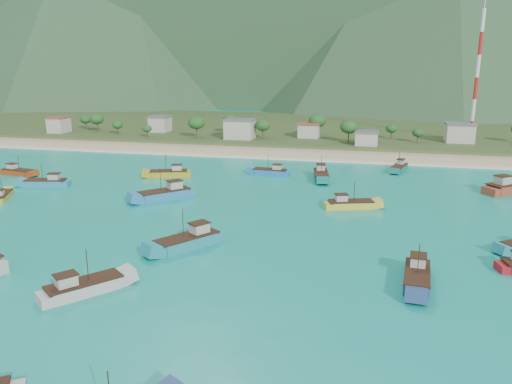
% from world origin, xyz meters
% --- Properties ---
extents(ground, '(600.00, 600.00, 0.00)m').
position_xyz_m(ground, '(0.00, 0.00, 0.00)').
color(ground, '#0C8884').
rests_on(ground, ground).
extents(beach, '(400.00, 18.00, 1.20)m').
position_xyz_m(beach, '(0.00, 79.00, 0.00)').
color(beach, beige).
rests_on(beach, ground).
extents(land, '(400.00, 110.00, 2.40)m').
position_xyz_m(land, '(0.00, 140.00, 0.00)').
color(land, '#385123').
rests_on(land, ground).
extents(surf_line, '(400.00, 2.50, 0.08)m').
position_xyz_m(surf_line, '(0.00, 69.50, 0.00)').
color(surf_line, white).
rests_on(surf_line, ground).
extents(village, '(222.47, 24.72, 6.82)m').
position_xyz_m(village, '(14.87, 100.74, 4.51)').
color(village, beige).
rests_on(village, ground).
extents(vegetation, '(279.07, 26.15, 9.08)m').
position_xyz_m(vegetation, '(-5.32, 102.75, 5.34)').
color(vegetation, '#235623').
rests_on(vegetation, ground).
extents(radio_tower, '(1.20, 1.20, 44.08)m').
position_xyz_m(radio_tower, '(53.47, 108.00, 23.64)').
color(radio_tower, red).
rests_on(radio_tower, ground).
extents(boat_1, '(4.13, 10.92, 6.31)m').
position_xyz_m(boat_1, '(26.75, -12.87, 0.75)').
color(boat_1, navy).
rests_on(boat_1, ground).
extents(boat_4, '(12.86, 11.50, 7.90)m').
position_xyz_m(boat_4, '(50.82, 41.97, 1.04)').
color(boat_4, '#9C3F27').
rests_on(boat_4, ground).
extents(boat_5, '(10.98, 6.38, 6.23)m').
position_xyz_m(boat_5, '(-30.23, 39.36, 0.74)').
color(boat_5, gold).
rests_on(boat_5, ground).
extents(boat_7, '(10.39, 5.91, 5.89)m').
position_xyz_m(boat_7, '(16.34, 20.80, 0.68)').
color(boat_7, gold).
rests_on(boat_7, ground).
extents(boat_8, '(10.05, 4.48, 5.73)m').
position_xyz_m(boat_8, '(-69.85, 32.47, 0.65)').
color(boat_8, '#953A14').
rests_on(boat_8, ground).
extents(boat_10, '(5.07, 11.67, 6.67)m').
position_xyz_m(boat_10, '(7.93, 45.80, 0.82)').
color(boat_10, '#0F6B65').
rests_on(boat_10, ground).
extents(boat_16, '(10.87, 5.44, 6.17)m').
position_xyz_m(boat_16, '(-54.70, 23.20, 0.73)').
color(boat_16, teal).
rests_on(boat_16, ground).
extents(boat_17, '(9.04, 10.23, 6.25)m').
position_xyz_m(boat_17, '(-14.79, -25.87, 0.74)').
color(boat_17, beige).
rests_on(boat_17, ground).
extents(boat_18, '(5.98, 8.82, 5.06)m').
position_xyz_m(boat_18, '(-56.78, 10.82, 0.53)').
color(boat_18, gold).
rests_on(boat_18, ground).
extents(boat_19, '(9.68, 11.69, 6.99)m').
position_xyz_m(boat_19, '(-7.60, -7.13, 0.88)').
color(boat_19, teal).
rests_on(boat_19, ground).
extents(boat_23, '(5.27, 10.06, 5.70)m').
position_xyz_m(boat_23, '(27.62, 60.62, 0.64)').
color(boat_23, '#196A64').
rests_on(boat_23, ground).
extents(boat_26, '(9.84, 3.60, 5.70)m').
position_xyz_m(boat_26, '(-5.36, 47.69, 0.64)').
color(boat_26, '#2173BD').
rests_on(boat_26, ground).
extents(boat_28, '(11.12, 11.50, 7.30)m').
position_xyz_m(boat_28, '(-22.68, 19.01, 0.93)').
color(boat_28, teal).
rests_on(boat_28, ground).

